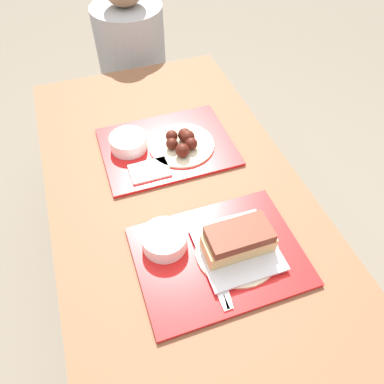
{
  "coord_description": "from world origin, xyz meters",
  "views": [
    {
      "loc": [
        -0.21,
        -0.71,
        1.66
      ],
      "look_at": [
        0.03,
        -0.02,
        0.81
      ],
      "focal_mm": 35.0,
      "sensor_mm": 36.0,
      "label": 1
    }
  ],
  "objects_px": {
    "brisket_sandwich_plate": "(238,243)",
    "bowl_coleslaw_far": "(128,142)",
    "tray_far": "(167,147)",
    "tray_near": "(219,256)",
    "wings_plate_far": "(182,143)",
    "person_seated_across": "(132,52)",
    "bowl_coleslaw_near": "(164,239)"
  },
  "relations": [
    {
      "from": "wings_plate_far",
      "to": "tray_near",
      "type": "bearing_deg",
      "value": -95.14
    },
    {
      "from": "tray_far",
      "to": "brisket_sandwich_plate",
      "type": "xyz_separation_m",
      "value": [
        0.06,
        -0.47,
        0.04
      ]
    },
    {
      "from": "bowl_coleslaw_far",
      "to": "wings_plate_far",
      "type": "relative_size",
      "value": 0.55
    },
    {
      "from": "bowl_coleslaw_far",
      "to": "brisket_sandwich_plate",
      "type": "bearing_deg",
      "value": -69.91
    },
    {
      "from": "tray_far",
      "to": "wings_plate_far",
      "type": "relative_size",
      "value": 1.96
    },
    {
      "from": "tray_far",
      "to": "person_seated_across",
      "type": "bearing_deg",
      "value": 86.68
    },
    {
      "from": "bowl_coleslaw_far",
      "to": "person_seated_across",
      "type": "bearing_deg",
      "value": 76.87
    },
    {
      "from": "brisket_sandwich_plate",
      "to": "wings_plate_far",
      "type": "height_order",
      "value": "brisket_sandwich_plate"
    },
    {
      "from": "tray_near",
      "to": "wings_plate_far",
      "type": "bearing_deg",
      "value": 84.86
    },
    {
      "from": "tray_near",
      "to": "brisket_sandwich_plate",
      "type": "distance_m",
      "value": 0.07
    },
    {
      "from": "tray_near",
      "to": "wings_plate_far",
      "type": "relative_size",
      "value": 1.96
    },
    {
      "from": "bowl_coleslaw_far",
      "to": "tray_far",
      "type": "bearing_deg",
      "value": -14.22
    },
    {
      "from": "tray_far",
      "to": "bowl_coleslaw_near",
      "type": "distance_m",
      "value": 0.41
    },
    {
      "from": "wings_plate_far",
      "to": "tray_far",
      "type": "bearing_deg",
      "value": 153.54
    },
    {
      "from": "bowl_coleslaw_near",
      "to": "wings_plate_far",
      "type": "distance_m",
      "value": 0.4
    },
    {
      "from": "bowl_coleslaw_far",
      "to": "wings_plate_far",
      "type": "xyz_separation_m",
      "value": [
        0.17,
        -0.06,
        -0.01
      ]
    },
    {
      "from": "tray_far",
      "to": "brisket_sandwich_plate",
      "type": "bearing_deg",
      "value": -83.06
    },
    {
      "from": "tray_near",
      "to": "brisket_sandwich_plate",
      "type": "height_order",
      "value": "brisket_sandwich_plate"
    },
    {
      "from": "brisket_sandwich_plate",
      "to": "bowl_coleslaw_far",
      "type": "relative_size",
      "value": 1.83
    },
    {
      "from": "bowl_coleslaw_near",
      "to": "bowl_coleslaw_far",
      "type": "xyz_separation_m",
      "value": [
        -0.0,
        0.42,
        0.0
      ]
    },
    {
      "from": "brisket_sandwich_plate",
      "to": "person_seated_across",
      "type": "bearing_deg",
      "value": 90.6
    },
    {
      "from": "brisket_sandwich_plate",
      "to": "tray_far",
      "type": "bearing_deg",
      "value": 96.94
    },
    {
      "from": "tray_near",
      "to": "person_seated_across",
      "type": "distance_m",
      "value": 1.23
    },
    {
      "from": "bowl_coleslaw_near",
      "to": "tray_near",
      "type": "bearing_deg",
      "value": -31.35
    },
    {
      "from": "bowl_coleslaw_near",
      "to": "brisket_sandwich_plate",
      "type": "bearing_deg",
      "value": -24.8
    },
    {
      "from": "tray_near",
      "to": "wings_plate_far",
      "type": "distance_m",
      "value": 0.44
    },
    {
      "from": "tray_near",
      "to": "bowl_coleslaw_far",
      "type": "relative_size",
      "value": 3.57
    },
    {
      "from": "person_seated_across",
      "to": "bowl_coleslaw_far",
      "type": "bearing_deg",
      "value": -103.13
    },
    {
      "from": "tray_near",
      "to": "wings_plate_far",
      "type": "xyz_separation_m",
      "value": [
        0.04,
        0.44,
        0.03
      ]
    },
    {
      "from": "tray_far",
      "to": "wings_plate_far",
      "type": "height_order",
      "value": "wings_plate_far"
    },
    {
      "from": "tray_far",
      "to": "person_seated_across",
      "type": "relative_size",
      "value": 0.64
    },
    {
      "from": "bowl_coleslaw_near",
      "to": "person_seated_across",
      "type": "bearing_deg",
      "value": 81.78
    }
  ]
}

